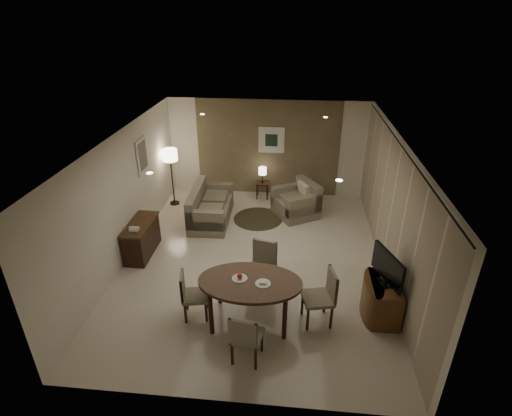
# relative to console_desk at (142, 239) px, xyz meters

# --- Properties ---
(room_shell) EXTENTS (5.50, 7.00, 2.70)m
(room_shell) POSITION_rel_console_desk_xyz_m (2.49, 0.40, 0.98)
(room_shell) COLOR beige
(room_shell) RESTS_ON ground
(taupe_accent) EXTENTS (3.96, 0.03, 2.70)m
(taupe_accent) POSITION_rel_console_desk_xyz_m (2.49, 3.48, 0.98)
(taupe_accent) COLOR #766649
(taupe_accent) RESTS_ON wall_back
(curtain_wall) EXTENTS (0.08, 6.70, 2.58)m
(curtain_wall) POSITION_rel_console_desk_xyz_m (5.17, 0.00, 0.95)
(curtain_wall) COLOR #BEB194
(curtain_wall) RESTS_ON wall_right
(curtain_rod) EXTENTS (0.03, 6.80, 0.03)m
(curtain_rod) POSITION_rel_console_desk_xyz_m (5.17, 0.00, 2.27)
(curtain_rod) COLOR black
(curtain_rod) RESTS_ON wall_right
(art_back_frame) EXTENTS (0.72, 0.03, 0.72)m
(art_back_frame) POSITION_rel_console_desk_xyz_m (2.59, 3.46, 1.23)
(art_back_frame) COLOR silver
(art_back_frame) RESTS_ON wall_back
(art_back_canvas) EXTENTS (0.34, 0.01, 0.34)m
(art_back_canvas) POSITION_rel_console_desk_xyz_m (2.59, 3.44, 1.23)
(art_back_canvas) COLOR black
(art_back_canvas) RESTS_ON wall_back
(art_left_frame) EXTENTS (0.03, 0.60, 0.80)m
(art_left_frame) POSITION_rel_console_desk_xyz_m (-0.23, 1.20, 1.48)
(art_left_frame) COLOR silver
(art_left_frame) RESTS_ON wall_left
(art_left_canvas) EXTENTS (0.01, 0.46, 0.64)m
(art_left_canvas) POSITION_rel_console_desk_xyz_m (-0.21, 1.20, 1.48)
(art_left_canvas) COLOR gray
(art_left_canvas) RESTS_ON wall_left
(downlight_nl) EXTENTS (0.10, 0.10, 0.01)m
(downlight_nl) POSITION_rel_console_desk_xyz_m (1.09, -1.80, 2.31)
(downlight_nl) COLOR white
(downlight_nl) RESTS_ON ceiling
(downlight_nr) EXTENTS (0.10, 0.10, 0.01)m
(downlight_nr) POSITION_rel_console_desk_xyz_m (3.89, -1.80, 2.31)
(downlight_nr) COLOR white
(downlight_nr) RESTS_ON ceiling
(downlight_fl) EXTENTS (0.10, 0.10, 0.01)m
(downlight_fl) POSITION_rel_console_desk_xyz_m (1.09, 1.80, 2.31)
(downlight_fl) COLOR white
(downlight_fl) RESTS_ON ceiling
(downlight_fr) EXTENTS (0.10, 0.10, 0.01)m
(downlight_fr) POSITION_rel_console_desk_xyz_m (3.89, 1.80, 2.31)
(downlight_fr) COLOR white
(downlight_fr) RESTS_ON ceiling
(console_desk) EXTENTS (0.48, 1.20, 0.75)m
(console_desk) POSITION_rel_console_desk_xyz_m (0.00, 0.00, 0.00)
(console_desk) COLOR #4D2F18
(console_desk) RESTS_ON floor
(telephone) EXTENTS (0.20, 0.14, 0.09)m
(telephone) POSITION_rel_console_desk_xyz_m (0.00, -0.30, 0.43)
(telephone) COLOR white
(telephone) RESTS_ON console_desk
(tv_cabinet) EXTENTS (0.48, 0.90, 0.70)m
(tv_cabinet) POSITION_rel_console_desk_xyz_m (4.89, -1.50, -0.03)
(tv_cabinet) COLOR brown
(tv_cabinet) RESTS_ON floor
(flat_tv) EXTENTS (0.36, 0.85, 0.60)m
(flat_tv) POSITION_rel_console_desk_xyz_m (4.87, -1.50, 0.65)
(flat_tv) COLOR black
(flat_tv) RESTS_ON tv_cabinet
(dining_table) EXTENTS (1.76, 1.10, 0.82)m
(dining_table) POSITION_rel_console_desk_xyz_m (2.59, -1.84, 0.04)
(dining_table) COLOR #4D2F18
(dining_table) RESTS_ON floor
(chair_near) EXTENTS (0.52, 0.52, 0.92)m
(chair_near) POSITION_rel_console_desk_xyz_m (2.64, -2.69, 0.09)
(chair_near) COLOR gray
(chair_near) RESTS_ON floor
(chair_far) EXTENTS (0.60, 0.60, 1.02)m
(chair_far) POSITION_rel_console_desk_xyz_m (2.71, -1.10, 0.14)
(chair_far) COLOR gray
(chair_far) RESTS_ON floor
(chair_left) EXTENTS (0.50, 0.50, 0.88)m
(chair_left) POSITION_rel_console_desk_xyz_m (1.64, -1.84, 0.07)
(chair_left) COLOR gray
(chair_left) RESTS_ON floor
(chair_right) EXTENTS (0.59, 0.59, 1.01)m
(chair_right) POSITION_rel_console_desk_xyz_m (3.74, -1.77, 0.13)
(chair_right) COLOR gray
(chair_right) RESTS_ON floor
(plate_a) EXTENTS (0.26, 0.26, 0.02)m
(plate_a) POSITION_rel_console_desk_xyz_m (2.41, -1.79, 0.46)
(plate_a) COLOR white
(plate_a) RESTS_ON dining_table
(plate_b) EXTENTS (0.26, 0.26, 0.02)m
(plate_b) POSITION_rel_console_desk_xyz_m (2.81, -1.89, 0.46)
(plate_b) COLOR white
(plate_b) RESTS_ON dining_table
(fruit_apple) EXTENTS (0.09, 0.09, 0.09)m
(fruit_apple) POSITION_rel_console_desk_xyz_m (2.41, -1.79, 0.51)
(fruit_apple) COLOR red
(fruit_apple) RESTS_ON plate_a
(napkin) EXTENTS (0.12, 0.08, 0.03)m
(napkin) POSITION_rel_console_desk_xyz_m (2.81, -1.89, 0.48)
(napkin) COLOR white
(napkin) RESTS_ON plate_b
(round_rug) EXTENTS (1.26, 1.26, 0.01)m
(round_rug) POSITION_rel_console_desk_xyz_m (2.38, 1.83, -0.37)
(round_rug) COLOR #403924
(round_rug) RESTS_ON floor
(sofa) EXTENTS (1.84, 0.96, 0.85)m
(sofa) POSITION_rel_console_desk_xyz_m (1.20, 1.67, 0.05)
(sofa) COLOR gray
(sofa) RESTS_ON floor
(armchair) EXTENTS (1.33, 1.35, 0.89)m
(armchair) POSITION_rel_console_desk_xyz_m (3.33, 2.15, 0.07)
(armchair) COLOR gray
(armchair) RESTS_ON floor
(side_table) EXTENTS (0.36, 0.36, 0.46)m
(side_table) POSITION_rel_console_desk_xyz_m (2.38, 3.13, -0.14)
(side_table) COLOR black
(side_table) RESTS_ON floor
(table_lamp) EXTENTS (0.22, 0.22, 0.50)m
(table_lamp) POSITION_rel_console_desk_xyz_m (2.38, 3.13, 0.34)
(table_lamp) COLOR #FFEAC1
(table_lamp) RESTS_ON side_table
(floor_lamp) EXTENTS (0.40, 0.40, 1.57)m
(floor_lamp) POSITION_rel_console_desk_xyz_m (-0.01, 2.49, 0.41)
(floor_lamp) COLOR #FFE5B7
(floor_lamp) RESTS_ON floor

